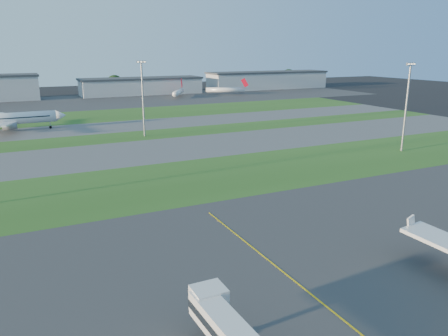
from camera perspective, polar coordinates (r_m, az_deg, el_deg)
ground at (r=55.57m, az=6.28°, el=-16.78°), size 700.00×700.00×0.00m
apron_near at (r=55.57m, az=6.28°, el=-16.77°), size 300.00×70.00×0.01m
grass_strip_a at (r=99.55m, az=-9.77°, el=-2.17°), size 300.00×34.00×0.01m
taxiway_a at (r=130.55m, az=-13.87°, el=1.76°), size 300.00×32.00×0.01m
grass_strip_b at (r=154.59m, az=-15.87°, el=3.67°), size 300.00×18.00×0.01m
taxiway_b at (r=175.97m, az=-17.18°, el=4.92°), size 300.00×26.00×0.01m
grass_strip_c at (r=208.28m, az=-18.65°, el=6.30°), size 300.00×40.00×0.01m
apron_far at (r=267.45m, az=-20.42°, el=7.96°), size 400.00×80.00×0.01m
yellow_line at (r=58.05m, az=10.63°, el=-15.46°), size 0.25×60.00×0.02m
airliner_taxiing at (r=180.11m, az=-26.66°, el=5.71°), size 42.41×35.97×13.23m
mini_jet_near at (r=282.97m, az=-5.98°, el=9.83°), size 15.98×25.54×9.48m
mini_jet_far at (r=298.20m, az=0.22°, el=10.18°), size 26.40×14.40×9.48m
light_mast_centre at (r=153.79m, az=-10.57°, el=9.52°), size 3.20×0.70×25.80m
light_mast_east at (r=139.11m, az=22.76°, el=8.03°), size 3.20×0.70×25.80m
hangar_east at (r=306.36m, az=-10.72°, el=10.50°), size 81.60×23.00×11.20m
hangar_far_east at (r=346.33m, az=5.74°, el=11.36°), size 96.90×23.00×13.20m
tree_mid_west at (r=306.55m, az=-25.10°, el=9.39°), size 9.90×9.90×10.80m
tree_mid_east at (r=316.31m, az=-14.08°, el=10.67°), size 11.55×11.55×12.60m
tree_east at (r=338.12m, az=-1.26°, el=11.26°), size 10.45×10.45×11.40m
tree_far_east at (r=375.94m, az=8.43°, el=11.70°), size 12.65×12.65×13.80m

